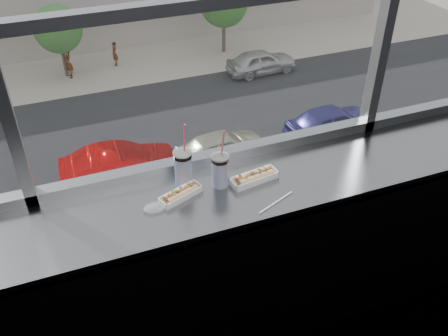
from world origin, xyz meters
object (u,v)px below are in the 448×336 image
object	(u,v)px
hotdog_tray_left	(181,194)
wrapper	(155,208)
car_near_e	(332,117)
tree_center	(58,29)
soda_cup_left	(183,166)
tree_right	(224,3)
pedestrian_b	(68,61)
soda_cup_right	(220,169)
hotdog_tray_right	(254,177)
car_near_c	(120,161)
loose_straw	(276,202)
car_near_d	(221,142)
car_far_c	(261,58)
pedestrian_c	(114,52)

from	to	relation	value
hotdog_tray_left	wrapper	size ratio (longest dim) A/B	2.35
hotdog_tray_left	car_near_e	xyz separation A→B (m)	(12.30, 16.24, -10.97)
tree_center	soda_cup_left	bearing A→B (deg)	-91.21
tree_right	pedestrian_b	bearing A→B (deg)	-178.26
hotdog_tray_left	soda_cup_left	world-z (taller)	soda_cup_left
soda_cup_right	hotdog_tray_left	bearing A→B (deg)	-173.55
tree_center	tree_right	size ratio (longest dim) A/B	0.91
hotdog_tray_right	car_near_c	distance (m)	19.62
loose_straw	pedestrian_b	bearing A→B (deg)	66.97
soda_cup_left	loose_straw	size ratio (longest dim) A/B	1.55
loose_straw	car_near_d	world-z (taller)	loose_straw
car_near_e	car_near_d	world-z (taller)	car_near_e
hotdog_tray_right	soda_cup_right	distance (m)	0.20
car_far_c	car_near_c	world-z (taller)	car_near_c
loose_straw	pedestrian_b	size ratio (longest dim) A/B	0.11
hotdog_tray_left	hotdog_tray_right	distance (m)	0.41
car_near_d	tree_right	xyz separation A→B (m)	(4.78, 12.00, 2.30)
soda_cup_left	wrapper	size ratio (longest dim) A/B	3.53
loose_straw	wrapper	bearing A→B (deg)	141.46
soda_cup_left	wrapper	xyz separation A→B (m)	(-0.20, -0.16, -0.10)
tree_right	soda_cup_left	bearing A→B (deg)	-111.51
hotdog_tray_right	hotdog_tray_left	bearing A→B (deg)	170.45
loose_straw	wrapper	world-z (taller)	wrapper
loose_straw	pedestrian_b	distance (m)	30.21
car_far_c	pedestrian_b	world-z (taller)	pedestrian_b
hotdog_tray_left	tree_right	size ratio (longest dim) A/B	0.05
car_near_c	tree_center	size ratio (longest dim) A/B	1.52
car_near_e	tree_right	bearing A→B (deg)	0.19
car_near_c	pedestrian_b	bearing A→B (deg)	6.35
hotdog_tray_left	car_near_c	distance (m)	19.64
hotdog_tray_left	wrapper	distance (m)	0.16
pedestrian_c	car_near_e	bearing A→B (deg)	34.36
loose_straw	tree_right	size ratio (longest dim) A/B	0.05
soda_cup_right	tree_center	size ratio (longest dim) A/B	0.08
soda_cup_right	tree_center	world-z (taller)	soda_cup_right
pedestrian_b	tree_center	bearing A→B (deg)	-146.88
wrapper	tree_center	size ratio (longest dim) A/B	0.02
car_near_e	soda_cup_left	bearing A→B (deg)	137.46
soda_cup_right	car_far_c	world-z (taller)	soda_cup_right
soda_cup_right	car_near_e	xyz separation A→B (m)	(12.07, 16.22, -11.04)
tree_center	hotdog_tray_left	bearing A→B (deg)	-91.31
loose_straw	car_far_c	world-z (taller)	loose_straw
hotdog_tray_right	soda_cup_left	size ratio (longest dim) A/B	0.74
hotdog_tray_left	car_near_c	bearing A→B (deg)	63.26
soda_cup_right	car_near_d	xyz separation A→B (m)	(6.14, 16.22, -11.15)
car_far_c	tree_center	world-z (taller)	tree_center
car_near_e	pedestrian_b	distance (m)	16.36
hotdog_tray_left	car_near_d	bearing A→B (deg)	47.60
soda_cup_left	car_near_d	world-z (taller)	soda_cup_left
soda_cup_left	car_far_c	distance (m)	29.18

